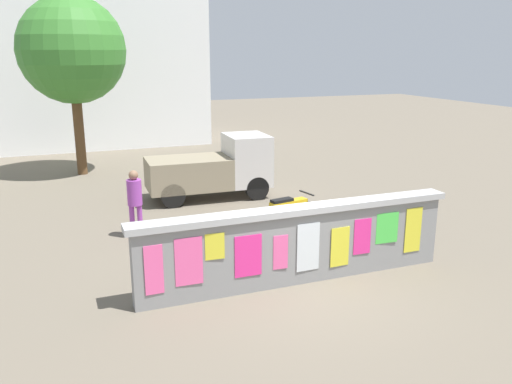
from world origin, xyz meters
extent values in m
plane|color=#6B6051|center=(0.00, 8.00, 0.00)|extent=(60.00, 60.00, 0.00)
cube|color=gray|center=(0.00, 0.00, 0.69)|extent=(6.15, 0.30, 1.37)
cube|color=#ABABAB|center=(0.00, 0.00, 1.43)|extent=(6.35, 0.42, 0.12)
cube|color=#F9599E|center=(-2.73, -0.16, 0.73)|extent=(0.32, 0.02, 0.87)
cube|color=#F9599E|center=(-2.13, -0.16, 0.79)|extent=(0.48, 0.02, 0.86)
cube|color=yellow|center=(-1.67, -0.16, 1.00)|extent=(0.35, 0.03, 0.48)
cube|color=#F42D8C|center=(-1.05, -0.16, 0.73)|extent=(0.51, 0.02, 0.78)
cube|color=#F9599E|center=(-0.42, -0.16, 0.71)|extent=(0.28, 0.02, 0.65)
cube|color=silver|center=(0.14, -0.16, 0.74)|extent=(0.46, 0.02, 0.93)
cube|color=yellow|center=(0.82, -0.16, 0.65)|extent=(0.40, 0.02, 0.78)
cube|color=#F42D8C|center=(1.30, -0.16, 0.79)|extent=(0.37, 0.02, 0.71)
cube|color=#4CD84C|center=(1.86, -0.16, 0.89)|extent=(0.49, 0.04, 0.62)
cube|color=yellow|center=(2.49, -0.16, 0.78)|extent=(0.38, 0.01, 0.93)
cylinder|color=black|center=(1.42, 6.92, 0.35)|extent=(0.71, 0.23, 0.70)
cylinder|color=black|center=(1.37, 5.62, 0.35)|extent=(0.71, 0.23, 0.70)
cylinder|color=black|center=(-1.07, 7.02, 0.35)|extent=(0.71, 0.23, 0.70)
cylinder|color=black|center=(-1.12, 5.72, 0.35)|extent=(0.71, 0.23, 0.70)
cube|color=silver|center=(1.30, 6.28, 1.10)|extent=(1.26, 1.54, 1.50)
cube|color=gray|center=(-0.50, 6.35, 0.80)|extent=(2.46, 1.59, 0.90)
cylinder|color=black|center=(1.75, 2.96, 0.30)|extent=(0.61, 0.21, 0.60)
cylinder|color=black|center=(0.48, 2.71, 0.30)|extent=(0.61, 0.23, 0.60)
cube|color=gold|center=(1.12, 2.83, 0.58)|extent=(1.03, 0.43, 0.32)
cube|color=black|center=(0.92, 2.79, 0.76)|extent=(0.59, 0.32, 0.10)
cube|color=#262626|center=(1.66, 2.94, 0.85)|extent=(0.15, 0.56, 0.03)
cylinder|color=black|center=(0.15, 1.19, 0.33)|extent=(0.64, 0.23, 0.66)
cylinder|color=black|center=(-0.86, 1.50, 0.33)|extent=(0.64, 0.23, 0.66)
cube|color=silver|center=(-0.35, 1.34, 0.51)|extent=(0.92, 0.31, 0.06)
cylinder|color=silver|center=(-0.50, 1.39, 0.73)|extent=(0.04, 0.04, 0.40)
cube|color=black|center=(-0.50, 1.39, 0.93)|extent=(0.21, 0.13, 0.05)
cube|color=black|center=(0.10, 1.21, 0.88)|extent=(0.17, 0.43, 0.03)
cylinder|color=purple|center=(-2.55, 3.63, 0.40)|extent=(0.12, 0.12, 0.80)
cylinder|color=purple|center=(-2.37, 3.59, 0.40)|extent=(0.12, 0.12, 0.80)
cylinder|color=purple|center=(-2.46, 3.61, 1.10)|extent=(0.42, 0.42, 0.60)
sphere|color=#8C664C|center=(-2.46, 3.61, 1.51)|extent=(0.22, 0.22, 0.22)
cylinder|color=brown|center=(-3.23, 11.07, 1.52)|extent=(0.35, 0.35, 3.04)
sphere|color=#377B2C|center=(-3.23, 11.07, 4.30)|extent=(3.62, 3.62, 3.62)
cube|color=white|center=(-3.52, 18.03, 4.32)|extent=(12.82, 5.24, 8.64)
camera|label=1|loc=(-4.08, -8.33, 4.25)|focal=36.80mm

